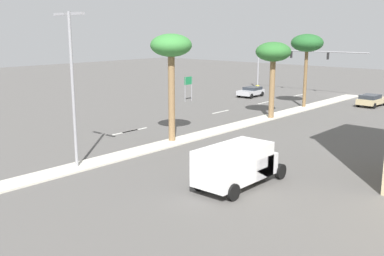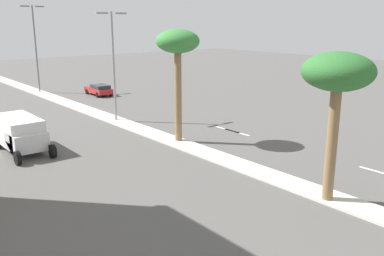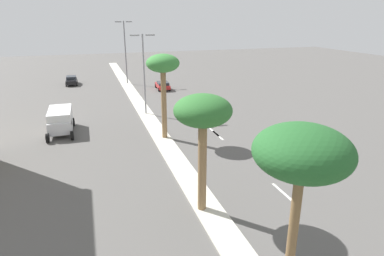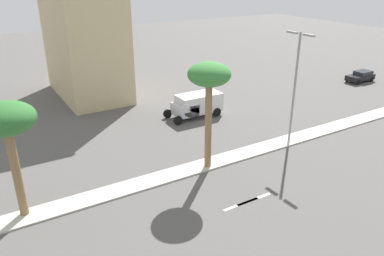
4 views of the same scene
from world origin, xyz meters
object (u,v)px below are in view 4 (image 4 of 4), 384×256
object	(u,v)px
sedan_black_trailing	(361,76)
palm_tree_left	(209,79)
box_truck	(196,105)
street_lamp_near	(296,79)
commercial_building	(84,40)
palm_tree_trailing	(6,123)

from	to	relation	value
sedan_black_trailing	palm_tree_left	bearing A→B (deg)	-73.06
palm_tree_left	box_truck	bearing A→B (deg)	153.31
street_lamp_near	sedan_black_trailing	distance (m)	24.81
commercial_building	palm_tree_trailing	distance (m)	24.86
palm_tree_left	sedan_black_trailing	size ratio (longest dim) A/B	1.98
sedan_black_trailing	box_truck	xyz separation A→B (m)	(-0.36, -26.44, 0.53)
palm_tree_trailing	box_truck	world-z (taller)	palm_tree_trailing
commercial_building	palm_tree_trailing	size ratio (longest dim) A/B	1.82
palm_tree_left	sedan_black_trailing	bearing A→B (deg)	106.94
box_truck	palm_tree_left	bearing A→B (deg)	-26.69
palm_tree_left	box_truck	world-z (taller)	palm_tree_left
palm_tree_trailing	street_lamp_near	world-z (taller)	street_lamp_near
commercial_building	street_lamp_near	distance (m)	25.37
sedan_black_trailing	street_lamp_near	bearing A→B (deg)	-67.58
sedan_black_trailing	commercial_building	bearing A→B (deg)	-111.74
sedan_black_trailing	box_truck	distance (m)	26.45
palm_tree_left	box_truck	xyz separation A→B (m)	(-9.94, 5.00, -5.77)
sedan_black_trailing	box_truck	bearing A→B (deg)	-90.78
commercial_building	sedan_black_trailing	distance (m)	36.79
commercial_building	sedan_black_trailing	size ratio (longest dim) A/B	3.24
box_truck	palm_tree_trailing	bearing A→B (deg)	-63.24
commercial_building	sedan_black_trailing	world-z (taller)	commercial_building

